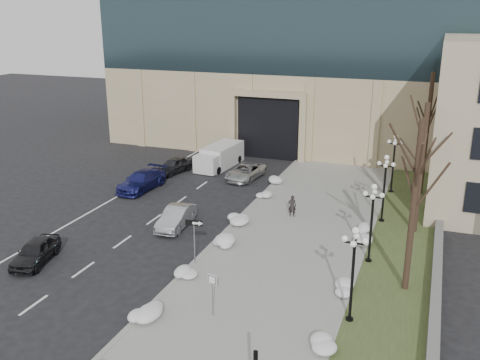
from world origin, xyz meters
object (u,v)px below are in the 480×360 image
object	(u,v)px
keep_sign	(212,286)
lamppost_a	(353,262)
car_c	(141,181)
box_truck	(220,157)
car_d	(246,171)
car_e	(174,165)
lamppost_c	(385,179)
one_way_sign	(197,228)
lamppost_d	(394,155)
car_a	(35,252)
lamppost_b	(372,213)
car_b	(176,218)
pedestrian	(292,206)

from	to	relation	value
keep_sign	lamppost_a	distance (m)	6.55
car_c	lamppost_a	bearing A→B (deg)	-31.00
box_truck	car_d	bearing A→B (deg)	-31.40
car_e	box_truck	world-z (taller)	box_truck
keep_sign	lamppost_c	world-z (taller)	lamppost_c
car_d	keep_sign	world-z (taller)	keep_sign
car_e	car_d	bearing A→B (deg)	18.79
car_e	one_way_sign	world-z (taller)	one_way_sign
box_truck	lamppost_c	size ratio (longest dim) A/B	1.32
lamppost_a	lamppost_d	xyz separation A→B (m)	(0.00, 19.50, 0.00)
car_a	box_truck	xyz separation A→B (m)	(2.35, 21.73, 0.27)
one_way_sign	lamppost_c	bearing A→B (deg)	38.27
car_e	keep_sign	xyz separation A→B (m)	(12.48, -20.28, 0.95)
keep_sign	lamppost_d	distance (m)	22.29
lamppost_d	keep_sign	bearing A→B (deg)	-105.93
car_c	one_way_sign	bearing A→B (deg)	-42.84
lamppost_b	lamppost_c	distance (m)	6.50
car_e	box_truck	xyz separation A→B (m)	(3.05, 3.17, 0.26)
car_a	one_way_sign	distance (m)	9.45
lamppost_a	lamppost_b	size ratio (longest dim) A/B	1.00
car_b	one_way_sign	world-z (taller)	one_way_sign
car_a	lamppost_b	world-z (taller)	lamppost_b
car_a	car_b	distance (m)	9.10
car_b	lamppost_b	world-z (taller)	lamppost_b
lamppost_d	car_b	bearing A→B (deg)	-136.21
car_b	one_way_sign	distance (m)	6.08
car_e	car_a	bearing A→B (deg)	-74.10
one_way_sign	lamppost_d	distance (m)	19.06
car_c	keep_sign	size ratio (longest dim) A/B	2.30
car_d	lamppost_a	distance (m)	22.60
car_b	car_e	world-z (taller)	car_b
car_c	lamppost_b	distance (m)	20.24
lamppost_a	lamppost_c	world-z (taller)	same
car_c	keep_sign	bearing A→B (deg)	-45.74
car_d	pedestrian	xyz separation A→B (m)	(6.08, -7.32, 0.23)
car_c	lamppost_c	xyz separation A→B (m)	(18.90, -0.34, 2.33)
lamppost_a	lamppost_b	world-z (taller)	same
car_d	lamppost_d	bearing A→B (deg)	9.19
pedestrian	box_truck	distance (m)	13.79
car_b	lamppost_a	size ratio (longest dim) A/B	0.88
car_d	box_truck	size ratio (longest dim) A/B	0.74
car_b	lamppost_b	bearing A→B (deg)	-8.14
box_truck	lamppost_b	bearing A→B (deg)	-39.13
car_b	pedestrian	distance (m)	8.04
car_b	lamppost_c	distance (m)	14.12
pedestrian	lamppost_c	xyz separation A→B (m)	(5.94, 1.34, 2.19)
car_e	keep_sign	distance (m)	23.83
car_d	lamppost_d	world-z (taller)	lamppost_d
box_truck	lamppost_b	world-z (taller)	lamppost_b
keep_sign	lamppost_d	bearing A→B (deg)	87.13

